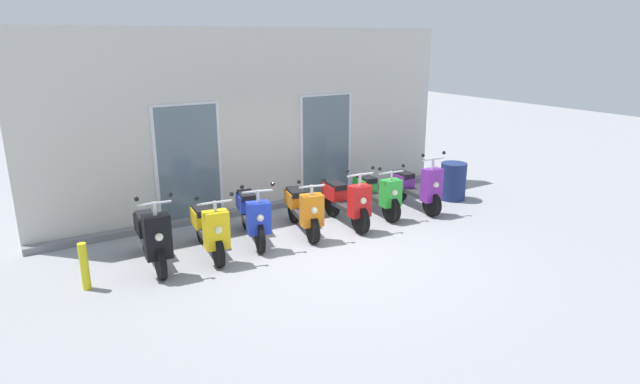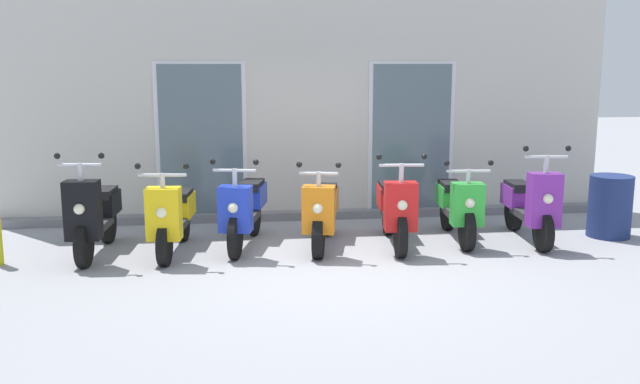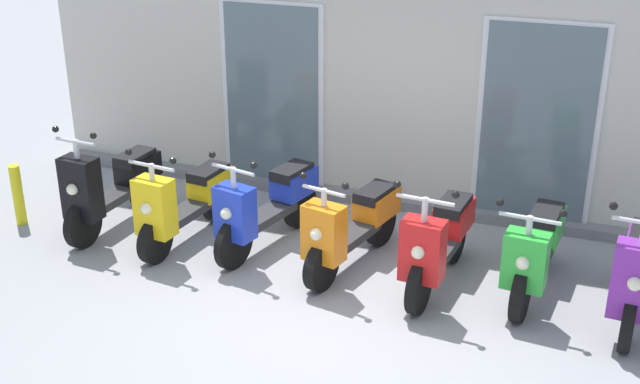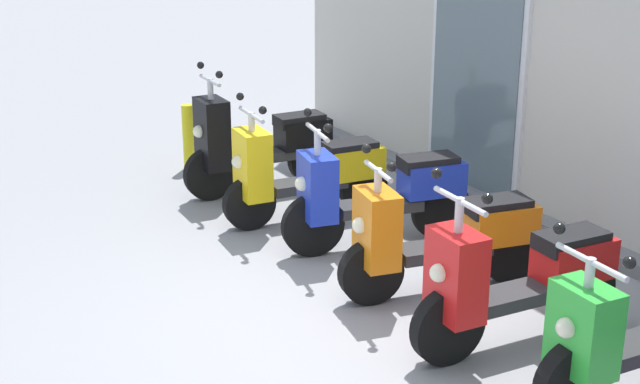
{
  "view_description": "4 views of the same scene",
  "coord_description": "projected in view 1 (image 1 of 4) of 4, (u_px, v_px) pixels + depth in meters",
  "views": [
    {
      "loc": [
        -4.64,
        -7.04,
        3.49
      ],
      "look_at": [
        0.23,
        0.73,
        0.79
      ],
      "focal_mm": 29.89,
      "sensor_mm": 36.0,
      "label": 1
    },
    {
      "loc": [
        -1.09,
        -7.44,
        2.29
      ],
      "look_at": [
        -0.11,
        0.36,
        0.81
      ],
      "focal_mm": 38.89,
      "sensor_mm": 36.0,
      "label": 2
    },
    {
      "loc": [
        2.26,
        -6.01,
        3.98
      ],
      "look_at": [
        -0.3,
        0.87,
        0.8
      ],
      "focal_mm": 45.86,
      "sensor_mm": 36.0,
      "label": 3
    },
    {
      "loc": [
        4.82,
        -3.06,
        2.97
      ],
      "look_at": [
        -0.65,
        0.31,
        0.72
      ],
      "focal_mm": 50.89,
      "sensor_mm": 36.0,
      "label": 4
    }
  ],
  "objects": [
    {
      "name": "scooter_red",
      "position": [
        346.0,
        201.0,
        10.1
      ],
      "size": [
        0.6,
        1.63,
        1.24
      ],
      "color": "black",
      "rests_on": "ground_plane"
    },
    {
      "name": "storefront_facade",
      "position": [
        258.0,
        124.0,
        10.8
      ],
      "size": [
        8.98,
        0.5,
        3.65
      ],
      "color": "beige",
      "rests_on": "ground_plane"
    },
    {
      "name": "scooter_black",
      "position": [
        152.0,
        236.0,
        8.26
      ],
      "size": [
        0.55,
        1.62,
        1.3
      ],
      "color": "black",
      "rests_on": "ground_plane"
    },
    {
      "name": "curb_bollard",
      "position": [
        84.0,
        266.0,
        7.54
      ],
      "size": [
        0.12,
        0.12,
        0.7
      ],
      "primitive_type": "cylinder",
      "color": "yellow",
      "rests_on": "ground_plane"
    },
    {
      "name": "scooter_orange",
      "position": [
        303.0,
        209.0,
        9.73
      ],
      "size": [
        0.69,
        1.62,
        1.15
      ],
      "color": "black",
      "rests_on": "ground_plane"
    },
    {
      "name": "ground_plane",
      "position": [
        331.0,
        249.0,
        9.07
      ],
      "size": [
        40.0,
        40.0,
        0.0
      ],
      "primitive_type": "plane",
      "color": "#939399"
    },
    {
      "name": "trash_bin",
      "position": [
        453.0,
        181.0,
        11.71
      ],
      "size": [
        0.56,
        0.56,
        0.82
      ],
      "primitive_type": "cylinder",
      "color": "navy",
      "rests_on": "ground_plane"
    },
    {
      "name": "scooter_purple",
      "position": [
        416.0,
        187.0,
        11.02
      ],
      "size": [
        0.59,
        1.62,
        1.3
      ],
      "color": "black",
      "rests_on": "ground_plane"
    },
    {
      "name": "scooter_yellow",
      "position": [
        209.0,
        228.0,
        8.73
      ],
      "size": [
        0.61,
        1.6,
        1.18
      ],
      "color": "black",
      "rests_on": "ground_plane"
    },
    {
      "name": "scooter_blue",
      "position": [
        252.0,
        214.0,
        9.31
      ],
      "size": [
        0.72,
        1.66,
        1.19
      ],
      "color": "black",
      "rests_on": "ground_plane"
    },
    {
      "name": "scooter_green",
      "position": [
        377.0,
        193.0,
        10.72
      ],
      "size": [
        0.61,
        1.59,
        1.12
      ],
      "color": "black",
      "rests_on": "ground_plane"
    }
  ]
}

